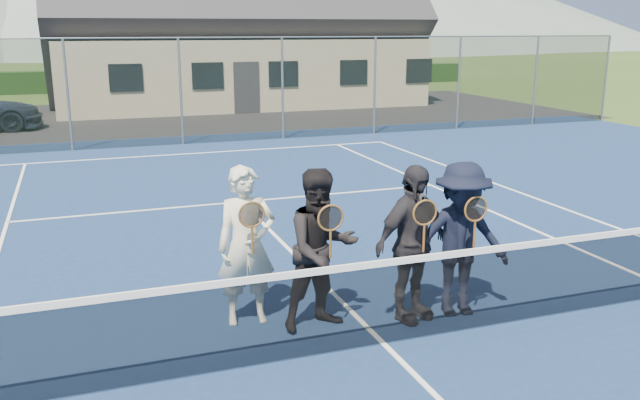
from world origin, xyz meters
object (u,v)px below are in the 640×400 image
Objects in this scene: clubhouse at (234,11)px; player_b at (322,249)px; player_d at (461,240)px; player_a at (247,246)px; tennis_net at (385,298)px; player_c at (412,244)px.

clubhouse is 8.67× the size of player_b.
player_d is at bearing -96.89° from clubhouse.
clubhouse reaches higher than player_a.
clubhouse is 23.96m from player_b.
clubhouse reaches higher than player_b.
player_c is (0.56, 0.50, 0.38)m from tennis_net.
player_b is at bearing -100.82° from clubhouse.
clubhouse is at bearing 80.54° from tennis_net.
player_b is 1.00× the size of player_c.
tennis_net is 1.64m from player_a.
tennis_net is at bearing -99.46° from clubhouse.
player_a is 2.43m from player_d.
clubhouse reaches higher than tennis_net.
player_a is at bearing 138.60° from tennis_net.
player_d is (1.62, -0.21, -0.00)m from player_b.
player_a is at bearing 165.44° from player_d.
clubhouse is 8.67× the size of player_a.
player_a is at bearing 151.29° from player_b.
clubhouse is 23.94m from player_c.
player_d is at bearing 21.12° from tennis_net.
player_a is (-1.20, 1.06, 0.38)m from tennis_net.
clubhouse is 8.67× the size of player_c.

